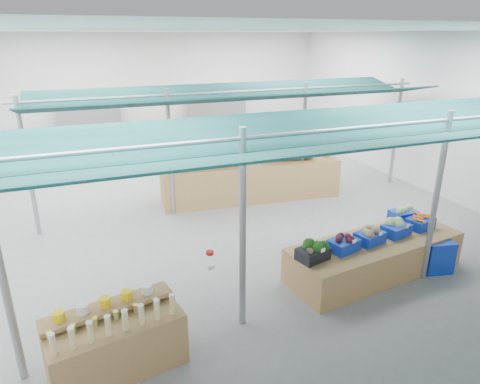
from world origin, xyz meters
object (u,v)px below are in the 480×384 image
(bottle_shelf, at_px, (116,341))
(vendor_right, at_px, (255,152))
(fruit_counter, at_px, (251,180))
(crate_stack, at_px, (437,256))
(vendor_left, at_px, (195,158))
(veg_counter, at_px, (375,256))

(bottle_shelf, bearing_deg, vendor_right, 42.71)
(fruit_counter, distance_m, crate_stack, 5.05)
(bottle_shelf, distance_m, vendor_left, 6.84)
(crate_stack, height_order, vendor_left, vendor_left)
(crate_stack, height_order, vendor_right, vendor_right)
(veg_counter, xyz_separation_m, vendor_right, (-0.01, 5.46, 0.61))
(crate_stack, bearing_deg, vendor_left, 116.45)
(fruit_counter, xyz_separation_m, vendor_right, (0.60, 1.10, 0.43))
(vendor_left, distance_m, vendor_right, 1.80)
(veg_counter, height_order, vendor_left, vendor_left)
(veg_counter, bearing_deg, vendor_right, 83.17)
(bottle_shelf, bearing_deg, veg_counter, -1.42)
(veg_counter, relative_size, crate_stack, 5.46)
(vendor_left, height_order, vendor_right, same)
(fruit_counter, relative_size, crate_stack, 7.62)
(bottle_shelf, height_order, veg_counter, bottle_shelf)
(veg_counter, height_order, vendor_right, vendor_right)
(bottle_shelf, xyz_separation_m, crate_stack, (5.74, 0.36, -0.11))
(fruit_counter, height_order, crate_stack, fruit_counter)
(veg_counter, bearing_deg, bottle_shelf, -177.83)
(fruit_counter, relative_size, vendor_right, 2.50)
(vendor_left, bearing_deg, bottle_shelf, 71.41)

